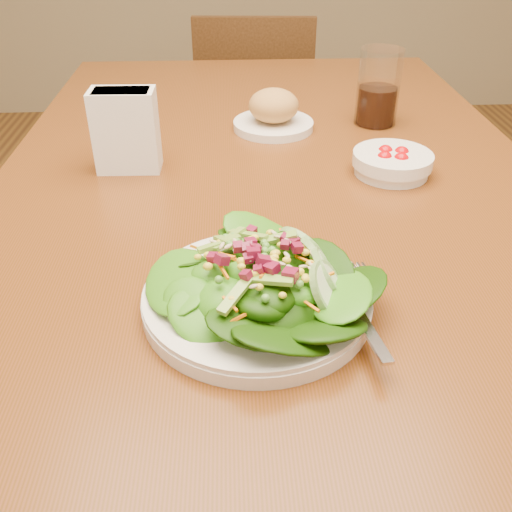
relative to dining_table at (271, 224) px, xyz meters
name	(u,v)px	position (x,y,z in m)	size (l,w,h in m)	color
ground_plane	(267,461)	(0.00, 0.00, -0.65)	(5.00, 5.00, 0.00)	#9B6725
dining_table	(271,224)	(0.00, 0.00, 0.00)	(0.90, 1.40, 0.75)	#642F16
chair_far	(255,131)	(0.02, 1.00, -0.21)	(0.40, 0.41, 0.82)	#4B2C14
salad_plate	(265,287)	(-0.03, -0.36, 0.13)	(0.26, 0.25, 0.07)	white
bread_plate	(273,113)	(0.02, 0.19, 0.13)	(0.15, 0.15, 0.08)	white
tomato_bowl	(392,163)	(0.19, -0.02, 0.12)	(0.13, 0.13, 0.04)	white
drinking_glass	(378,93)	(0.22, 0.21, 0.16)	(0.08, 0.08, 0.14)	silver
napkin_holder	(126,129)	(-0.23, 0.02, 0.17)	(0.10, 0.06, 0.13)	white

